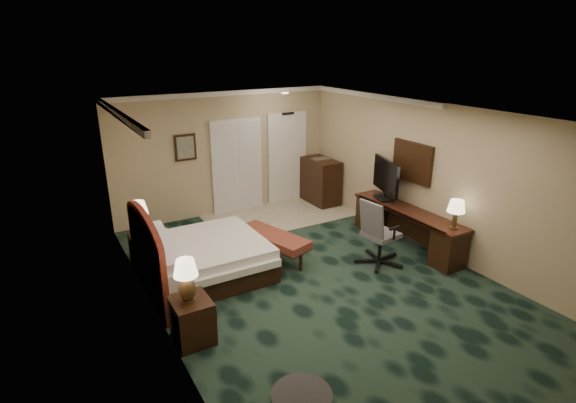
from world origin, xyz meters
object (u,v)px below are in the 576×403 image
desk (407,228)px  desk_chair (381,232)px  lamp_near (186,281)px  nightstand_near (192,320)px  nightstand_far (144,249)px  bed_bench (273,246)px  tv (386,180)px  lamp_far (139,219)px  minibar (320,181)px  bed (206,258)px

desk → desk_chair: 0.99m
lamp_near → nightstand_near: bearing=-1.0°
nightstand_near → nightstand_far: 2.52m
bed_bench → tv: tv is taller
lamp_far → lamp_near: bearing=-89.7°
nightstand_near → bed_bench: nightstand_near is taller
minibar → lamp_far: bearing=-166.1°
bed → desk_chair: size_ratio=1.55×
bed → desk_chair: (2.76, -1.12, 0.30)m
nightstand_far → tv: 4.69m
nightstand_far → lamp_far: (-0.02, -0.01, 0.57)m
lamp_near → lamp_far: lamp_near is taller
desk_chair → tv: bearing=39.4°
nightstand_near → nightstand_far: nightstand_near is taller
lamp_near → desk_chair: (3.57, 0.45, -0.28)m
nightstand_near → tv: tv is taller
nightstand_far → bed_bench: 2.26m
nightstand_near → minibar: size_ratio=0.56×
lamp_far → desk_chair: size_ratio=0.51×
lamp_far → desk: lamp_far is taller
bed → lamp_far: lamp_far is taller
bed_bench → minibar: minibar is taller
bed → lamp_near: size_ratio=3.22×
lamp_near → bed_bench: size_ratio=0.40×
bed → nightstand_far: 1.24m
bed → lamp_near: 1.86m
desk_chair → lamp_far: bearing=142.7°
lamp_near → desk_chair: 3.61m
nightstand_near → nightstand_far: (-0.02, 2.52, -0.03)m
lamp_near → desk: 4.58m
nightstand_near → tv: size_ratio=0.57×
nightstand_near → desk: (4.45, 0.76, 0.07)m
tv → bed_bench: bearing=-164.1°
bed → desk: (3.68, -0.82, 0.07)m
nightstand_near → desk_chair: bearing=7.3°
desk → bed: bearing=167.5°
nightstand_near → nightstand_far: size_ratio=1.11×
nightstand_far → desk_chair: desk_chair is taller
nightstand_near → lamp_far: (-0.04, 2.51, 0.54)m
desk_chair → desk: bearing=11.1°
nightstand_near → tv: bearing=17.8°
desk_chair → nightstand_far: bearing=142.5°
nightstand_far → lamp_far: size_ratio=0.86×
bed → tv: bearing=-2.2°
desk → lamp_near: bearing=-170.4°
desk → tv: (0.01, 0.68, 0.77)m
nightstand_far → lamp_near: 2.59m
nightstand_far → lamp_near: (-0.01, -2.52, 0.62)m
nightstand_far → lamp_near: lamp_near is taller
nightstand_far → desk: bearing=-21.5°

